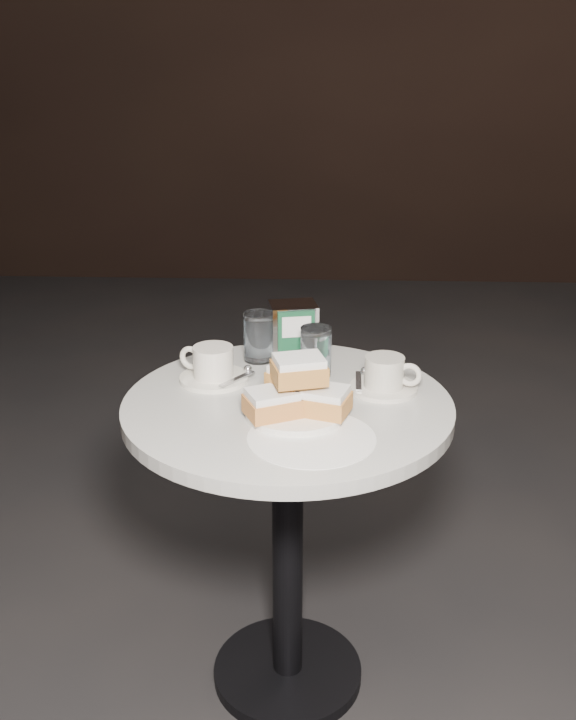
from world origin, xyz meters
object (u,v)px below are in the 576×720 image
at_px(cafe_table, 288,482).
at_px(water_glass_right, 316,352).
at_px(coffee_cup_left, 213,366).
at_px(beignet_plate, 297,394).
at_px(coffee_cup_right, 385,376).
at_px(water_glass_left, 259,337).
at_px(napkin_dispenser, 293,329).

height_order(cafe_table, water_glass_right, water_glass_right).
distance_m(cafe_table, coffee_cup_left, 0.31).
height_order(cafe_table, beignet_plate, beignet_plate).
relative_size(coffee_cup_right, water_glass_right, 1.62).
bearing_deg(water_glass_left, napkin_dispenser, 25.82).
height_order(beignet_plate, water_glass_right, beignet_plate).
height_order(cafe_table, coffee_cup_right, coffee_cup_right).
xyz_separation_m(beignet_plate, water_glass_left, (-0.10, 0.31, 0.01)).
relative_size(cafe_table, beignet_plate, 3.24).
relative_size(water_glass_left, water_glass_right, 1.03).
bearing_deg(coffee_cup_right, napkin_dispenser, 152.03).
bearing_deg(cafe_table, napkin_dispenser, 89.56).
bearing_deg(cafe_table, coffee_cup_right, 17.38).
xyz_separation_m(beignet_plate, coffee_cup_right, (0.19, 0.14, -0.02)).
bearing_deg(water_glass_right, water_glass_left, 147.07).
xyz_separation_m(coffee_cup_right, napkin_dispenser, (-0.21, 0.21, 0.03)).
distance_m(water_glass_left, water_glass_right, 0.16).
height_order(coffee_cup_left, water_glass_right, water_glass_right).
distance_m(coffee_cup_left, water_glass_right, 0.23).
xyz_separation_m(coffee_cup_left, water_glass_left, (0.09, 0.13, 0.02)).
distance_m(coffee_cup_left, napkin_dispenser, 0.24).
height_order(coffee_cup_left, napkin_dispenser, napkin_dispenser).
xyz_separation_m(coffee_cup_right, water_glass_left, (-0.29, 0.17, 0.02)).
bearing_deg(coffee_cup_left, water_glass_left, 75.42).
bearing_deg(napkin_dispenser, coffee_cup_left, -147.25).
height_order(beignet_plate, napkin_dispenser, beignet_plate).
bearing_deg(water_glass_right, cafe_table, -111.79).
relative_size(beignet_plate, water_glass_right, 2.03).
bearing_deg(coffee_cup_left, napkin_dispenser, 65.31).
bearing_deg(water_glass_left, coffee_cup_left, -125.77).
bearing_deg(water_glass_left, cafe_table, -71.40).
relative_size(beignet_plate, water_glass_left, 1.97).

